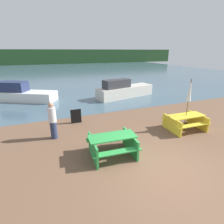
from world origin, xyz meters
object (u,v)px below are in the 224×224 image
picnic_table_yellow (185,121)px  umbrella_white (190,91)px  boat (124,90)px  boat_second (22,94)px  signboard (76,116)px  person (53,121)px  picnic_table_green (112,144)px

picnic_table_yellow → umbrella_white: 1.46m
umbrella_white → picnic_table_yellow: bearing=-116.6°
boat → boat_second: bearing=153.7°
boat → signboard: bearing=-151.6°
umbrella_white → boat_second: 11.82m
boat → signboard: boat is taller
picnic_table_yellow → umbrella_white: umbrella_white is taller
boat → boat_second: 7.98m
person → signboard: size_ratio=2.19×
picnic_table_green → picnic_table_yellow: bearing=10.8°
picnic_table_green → umbrella_white: bearing=10.8°
umbrella_white → boat: 6.98m
umbrella_white → signboard: umbrella_white is taller
picnic_table_green → picnic_table_yellow: picnic_table_green is taller
boat → person: 8.07m
picnic_table_yellow → signboard: signboard is taller
picnic_table_green → signboard: size_ratio=2.39×
boat_second → person: bearing=-47.2°
umbrella_white → person: umbrella_white is taller
boat → person: bearing=-149.9°
picnic_table_green → boat: bearing=62.0°
boat → person: (-5.95, -5.45, 0.25)m
picnic_table_green → picnic_table_yellow: (4.14, 0.79, -0.02)m
umbrella_white → picnic_table_green: bearing=-169.2°
boat_second → signboard: 6.71m
picnic_table_yellow → boat_second: boat_second is taller
boat → boat_second: size_ratio=1.06×
signboard → picnic_table_green: bearing=-79.6°
boat → signboard: 6.24m
boat → person: person is taller
boat_second → picnic_table_green: bearing=-39.9°
boat → picnic_table_green: bearing=-130.4°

